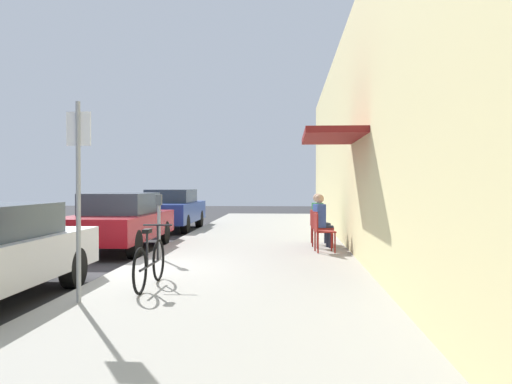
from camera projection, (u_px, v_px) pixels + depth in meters
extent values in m
plane|color=#2D2D30|center=(116.00, 276.00, 9.52)|extent=(60.00, 60.00, 0.00)
cube|color=#9E9B93|center=(249.00, 258.00, 11.38)|extent=(4.50, 32.00, 0.12)
cube|color=beige|center=(362.00, 131.00, 11.19)|extent=(0.30, 32.00, 5.55)
cube|color=maroon|center=(331.00, 136.00, 10.45)|extent=(1.10, 2.80, 0.12)
cylinder|color=black|center=(73.00, 268.00, 8.40)|extent=(0.22, 0.64, 0.64)
cube|color=maroon|center=(119.00, 226.00, 13.11)|extent=(1.80, 4.40, 0.60)
cube|color=#333D47|center=(121.00, 203.00, 13.25)|extent=(1.48, 2.11, 0.51)
cylinder|color=black|center=(163.00, 233.00, 14.43)|extent=(0.22, 0.64, 0.64)
cylinder|color=black|center=(107.00, 232.00, 14.52)|extent=(0.22, 0.64, 0.64)
cylinder|color=black|center=(134.00, 244.00, 11.70)|extent=(0.22, 0.64, 0.64)
cylinder|color=black|center=(65.00, 244.00, 11.80)|extent=(0.22, 0.64, 0.64)
cube|color=navy|center=(171.00, 212.00, 18.87)|extent=(1.80, 4.40, 0.68)
cube|color=#333D47|center=(172.00, 196.00, 19.01)|extent=(1.48, 2.11, 0.46)
cylinder|color=black|center=(199.00, 219.00, 20.19)|extent=(0.22, 0.64, 0.64)
cylinder|color=black|center=(158.00, 219.00, 20.29)|extent=(0.22, 0.64, 0.64)
cylinder|color=black|center=(185.00, 224.00, 17.47)|extent=(0.22, 0.64, 0.64)
cylinder|color=black|center=(138.00, 224.00, 17.57)|extent=(0.22, 0.64, 0.64)
cylinder|color=slate|center=(159.00, 232.00, 10.85)|extent=(0.07, 0.07, 1.10)
cube|color=#383D42|center=(159.00, 200.00, 10.84)|extent=(0.12, 0.10, 0.22)
cylinder|color=gray|center=(78.00, 202.00, 6.82)|extent=(0.06, 0.06, 2.60)
cube|color=white|center=(79.00, 129.00, 6.82)|extent=(0.32, 0.02, 0.44)
torus|color=black|center=(159.00, 260.00, 8.36)|extent=(0.04, 0.66, 0.66)
torus|color=black|center=(140.00, 271.00, 7.32)|extent=(0.04, 0.66, 0.66)
cylinder|color=black|center=(150.00, 265.00, 7.84)|extent=(0.04, 1.05, 0.04)
cylinder|color=black|center=(147.00, 250.00, 7.69)|extent=(0.04, 0.04, 0.50)
cube|color=black|center=(147.00, 231.00, 7.68)|extent=(0.10, 0.20, 0.06)
cylinder|color=black|center=(158.00, 243.00, 8.31)|extent=(0.03, 0.03, 0.56)
cylinder|color=black|center=(158.00, 225.00, 8.31)|extent=(0.46, 0.03, 0.03)
cylinder|color=maroon|center=(331.00, 241.00, 12.10)|extent=(0.04, 0.04, 0.45)
cylinder|color=maroon|center=(335.00, 243.00, 11.72)|extent=(0.04, 0.04, 0.45)
cylinder|color=maroon|center=(315.00, 241.00, 12.08)|extent=(0.04, 0.04, 0.45)
cylinder|color=maroon|center=(318.00, 243.00, 11.70)|extent=(0.04, 0.04, 0.45)
cube|color=maroon|center=(325.00, 231.00, 11.90)|extent=(0.49, 0.49, 0.03)
cube|color=maroon|center=(316.00, 222.00, 11.88)|extent=(0.08, 0.44, 0.40)
cylinder|color=maroon|center=(327.00, 237.00, 12.97)|extent=(0.04, 0.04, 0.45)
cylinder|color=maroon|center=(333.00, 239.00, 12.60)|extent=(0.04, 0.04, 0.45)
cylinder|color=maroon|center=(313.00, 238.00, 12.90)|extent=(0.04, 0.04, 0.45)
cylinder|color=maroon|center=(317.00, 239.00, 12.53)|extent=(0.04, 0.04, 0.45)
cube|color=maroon|center=(322.00, 228.00, 12.75)|extent=(0.54, 0.54, 0.03)
cube|color=maroon|center=(314.00, 220.00, 12.70)|extent=(0.14, 0.43, 0.40)
cylinder|color=#232838|center=(328.00, 237.00, 12.88)|extent=(0.11, 0.11, 0.47)
cylinder|color=#232838|center=(323.00, 228.00, 12.85)|extent=(0.38, 0.23, 0.14)
cylinder|color=#232838|center=(331.00, 238.00, 12.69)|extent=(0.11, 0.11, 0.47)
cylinder|color=#232838|center=(326.00, 228.00, 12.66)|extent=(0.38, 0.23, 0.14)
cube|color=#334C99|center=(319.00, 216.00, 12.73)|extent=(0.30, 0.40, 0.56)
sphere|color=tan|center=(319.00, 199.00, 12.72)|extent=(0.22, 0.22, 0.22)
cylinder|color=maroon|center=(326.00, 234.00, 13.77)|extent=(0.04, 0.04, 0.45)
cylinder|color=maroon|center=(330.00, 236.00, 13.40)|extent=(0.04, 0.04, 0.45)
cylinder|color=maroon|center=(312.00, 234.00, 13.73)|extent=(0.04, 0.04, 0.45)
cylinder|color=maroon|center=(315.00, 236.00, 13.35)|extent=(0.04, 0.04, 0.45)
cube|color=maroon|center=(320.00, 226.00, 13.56)|extent=(0.51, 0.51, 0.03)
cube|color=maroon|center=(313.00, 218.00, 13.53)|extent=(0.11, 0.44, 0.40)
cylinder|color=#232838|center=(326.00, 234.00, 13.68)|extent=(0.11, 0.11, 0.47)
cylinder|color=#232838|center=(321.00, 225.00, 13.66)|extent=(0.38, 0.20, 0.14)
cylinder|color=#232838|center=(328.00, 235.00, 13.49)|extent=(0.11, 0.11, 0.47)
cylinder|color=#232838|center=(323.00, 226.00, 13.47)|extent=(0.38, 0.20, 0.14)
cube|color=#267233|center=(317.00, 214.00, 13.54)|extent=(0.28, 0.39, 0.56)
sphere|color=tan|center=(317.00, 198.00, 13.54)|extent=(0.22, 0.22, 0.22)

